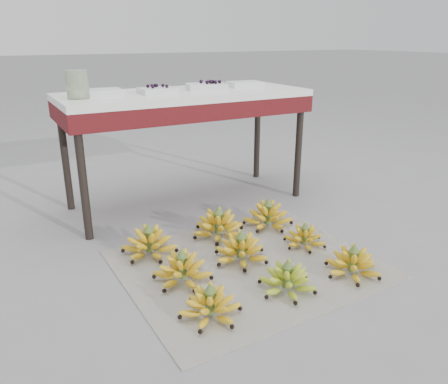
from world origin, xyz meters
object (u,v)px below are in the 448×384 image
bunch_front_left (210,305)px  bunch_front_right (353,264)px  bunch_mid_left (182,270)px  bunch_back_right (268,217)px  bunch_mid_center (241,250)px  bunch_back_left (149,244)px  newspaper_mat (248,264)px  bunch_back_center (219,226)px  bunch_mid_right (305,238)px  vendor_table (185,105)px  tray_far_right (245,84)px  tray_left (158,90)px  tray_right (207,86)px  tray_far_left (101,93)px  glass_jar (77,85)px  bunch_front_center (287,280)px

bunch_front_left → bunch_front_right: size_ratio=0.97×
bunch_mid_left → bunch_back_right: bunch_back_right is taller
bunch_mid_center → bunch_back_right: (0.37, 0.30, 0.00)m
bunch_mid_left → bunch_mid_center: size_ratio=1.07×
bunch_mid_center → bunch_back_left: bunch_back_left is taller
bunch_back_right → bunch_mid_center: bearing=-160.6°
bunch_front_left → newspaper_mat: bearing=58.7°
newspaper_mat → bunch_mid_center: bunch_mid_center is taller
bunch_front_right → bunch_front_left: bearing=-162.5°
bunch_front_right → bunch_back_center: size_ratio=0.91×
bunch_front_left → bunch_back_right: size_ratio=0.88×
bunch_front_left → bunch_mid_center: 0.51m
bunch_mid_right → bunch_back_center: bunch_back_center is taller
bunch_mid_left → bunch_back_right: (0.72, 0.34, 0.00)m
newspaper_mat → vendor_table: vendor_table is taller
bunch_back_right → tray_far_right: bearing=51.6°
newspaper_mat → bunch_back_center: 0.38m
bunch_mid_center → bunch_back_left: 0.49m
bunch_front_right → tray_left: bearing=130.3°
bunch_mid_right → tray_right: bearing=105.2°
tray_far_left → tray_left: tray_left is taller
bunch_back_left → tray_left: tray_left is taller
vendor_table → tray_right: size_ratio=5.46×
bunch_front_right → bunch_mid_right: size_ratio=1.31×
bunch_mid_right → glass_jar: glass_jar is taller
bunch_mid_center → tray_right: tray_right is taller
newspaper_mat → bunch_mid_center: size_ratio=3.64×
newspaper_mat → bunch_back_right: size_ratio=3.29×
bunch_back_left → glass_jar: bearing=80.7°
bunch_back_center → bunch_back_right: bearing=11.7°
tray_far_left → tray_left: 0.34m
bunch_front_center → bunch_mid_left: bunch_mid_left is taller
bunch_front_left → bunch_mid_left: (0.01, 0.32, 0.00)m
bunch_front_right → vendor_table: vendor_table is taller
bunch_front_center → bunch_front_right: (0.37, -0.04, 0.00)m
bunch_mid_center → tray_far_left: 1.28m
bunch_front_center → tray_right: (0.25, 1.28, 0.74)m
bunch_mid_center → tray_left: size_ratio=1.50×
bunch_mid_center → bunch_mid_right: size_ratio=1.30×
tray_left → bunch_front_center: bearing=-84.9°
bunch_front_center → bunch_mid_center: (-0.04, 0.35, 0.00)m
bunch_back_left → tray_far_right: size_ratio=1.55×
bunch_mid_right → glass_jar: size_ratio=1.67×
bunch_front_center → bunch_mid_center: bearing=109.0°
bunch_back_center → tray_left: size_ratio=1.66×
bunch_back_right → newspaper_mat: bearing=-155.1°
glass_jar → bunch_front_right: bearing=-53.1°
bunch_front_center → bunch_mid_right: 0.49m
bunch_back_left → glass_jar: 1.01m
newspaper_mat → bunch_back_center: bunch_back_center is taller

